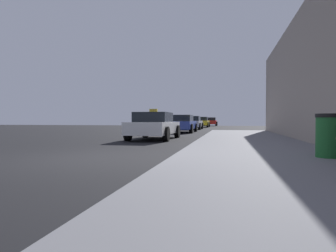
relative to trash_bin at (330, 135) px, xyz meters
name	(u,v)px	position (x,y,z in m)	size (l,w,h in m)	color
ground_plane	(91,159)	(-5.23, -0.17, -0.60)	(80.00, 80.00, 0.00)	black
sidewalk	(268,160)	(-1.23, -0.17, -0.53)	(4.00, 32.00, 0.15)	slate
trash_bin	(330,135)	(0.00, 0.00, 0.00)	(0.55, 0.55, 0.90)	#195926
car_white	(154,126)	(-5.48, 6.88, 0.04)	(1.92, 4.26, 1.43)	white
car_blue	(181,124)	(-5.45, 14.61, 0.04)	(2.05, 4.38, 1.27)	#233899
car_silver	(192,123)	(-5.51, 21.52, 0.04)	(1.96, 4.07, 1.27)	#B7B7BF
car_yellow	(201,122)	(-5.37, 29.74, 0.04)	(2.03, 4.56, 1.27)	yellow
car_red	(210,122)	(-4.74, 38.51, 0.04)	(2.03, 4.07, 1.27)	red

